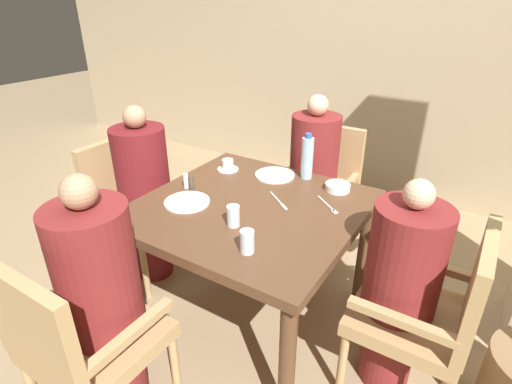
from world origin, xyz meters
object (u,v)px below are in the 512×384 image
at_px(chair_near_corner, 79,340).
at_px(chair_left_side, 132,203).
at_px(diner_in_right_chair, 400,288).
at_px(water_bottle, 307,158).
at_px(chair_far_side, 320,184).
at_px(diner_in_left_chair, 145,194).
at_px(diner_in_far_chair, 313,178).
at_px(plate_main_right, 275,175).
at_px(glass_tall_mid, 247,242).
at_px(teacup_with_saucer, 228,166).
at_px(plate_main_left, 187,202).
at_px(diner_in_near_chair, 103,300).
at_px(glass_tall_near, 233,216).
at_px(chair_right_side, 430,310).
at_px(bowl_small, 338,187).

bearing_deg(chair_near_corner, chair_left_side, 127.56).
xyz_separation_m(diner_in_right_chair, water_bottle, (-0.69, 0.46, 0.32)).
bearing_deg(chair_far_side, diner_in_left_chair, -130.63).
relative_size(diner_in_far_chair, diner_in_right_chair, 1.08).
height_order(chair_left_side, plate_main_right, chair_left_side).
relative_size(diner_in_left_chair, water_bottle, 4.26).
relative_size(diner_in_far_chair, glass_tall_mid, 11.37).
bearing_deg(diner_in_right_chair, diner_in_left_chair, -180.00).
relative_size(chair_left_side, teacup_with_saucer, 6.91).
bearing_deg(chair_near_corner, plate_main_left, 95.27).
bearing_deg(diner_in_near_chair, diner_in_far_chair, 82.03).
distance_m(diner_in_right_chair, teacup_with_saucer, 1.21).
bearing_deg(glass_tall_near, diner_in_right_chair, 16.06).
bearing_deg(chair_far_side, glass_tall_near, -87.78).
height_order(diner_in_right_chair, diner_in_near_chair, diner_in_near_chair).
distance_m(water_bottle, glass_tall_near, 0.68).
height_order(diner_in_far_chair, chair_right_side, diner_in_far_chair).
relative_size(chair_left_side, plate_main_left, 3.79).
bearing_deg(diner_in_left_chair, glass_tall_near, -14.44).
bearing_deg(water_bottle, chair_left_side, -155.80).
bearing_deg(chair_near_corner, glass_tall_near, 69.54).
xyz_separation_m(chair_right_side, water_bottle, (-0.83, 0.46, 0.38)).
distance_m(diner_in_left_chair, chair_right_side, 1.71).
bearing_deg(chair_left_side, diner_in_near_chair, -47.89).
height_order(chair_near_corner, bowl_small, chair_near_corner).
xyz_separation_m(diner_in_far_chair, chair_near_corner, (-0.22, -1.69, -0.10)).
relative_size(diner_in_left_chair, diner_in_right_chair, 1.07).
xyz_separation_m(chair_left_side, teacup_with_saucer, (0.56, 0.31, 0.28)).
distance_m(chair_left_side, diner_in_left_chair, 0.17).
bearing_deg(diner_in_left_chair, plate_main_left, -17.78).
bearing_deg(chair_far_side, bowl_small, -58.71).
relative_size(chair_near_corner, plate_main_right, 3.79).
xyz_separation_m(diner_in_left_chair, chair_far_side, (0.78, 0.91, -0.10)).
height_order(chair_right_side, water_bottle, water_bottle).
bearing_deg(diner_in_near_chair, plate_main_left, 96.42).
xyz_separation_m(chair_right_side, glass_tall_near, (-0.88, -0.21, 0.30)).
height_order(diner_in_far_chair, plate_main_left, diner_in_far_chair).
height_order(diner_in_left_chair, chair_right_side, diner_in_left_chair).
xyz_separation_m(diner_in_near_chair, water_bottle, (0.31, 1.23, 0.28)).
distance_m(bowl_small, glass_tall_mid, 0.76).
bearing_deg(plate_main_left, chair_right_side, 7.51).
bearing_deg(plate_main_right, diner_in_near_chair, -97.12).
bearing_deg(diner_in_right_chair, diner_in_far_chair, 135.24).
bearing_deg(diner_in_far_chair, bowl_small, -50.46).
relative_size(diner_in_left_chair, glass_tall_near, 11.31).
distance_m(plate_main_right, glass_tall_mid, 0.79).
bearing_deg(diner_in_far_chair, glass_tall_near, -87.48).
relative_size(plate_main_right, glass_tall_near, 2.31).
bearing_deg(chair_far_side, teacup_with_saucer, -120.70).
bearing_deg(diner_in_left_chair, diner_in_right_chair, 0.00).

